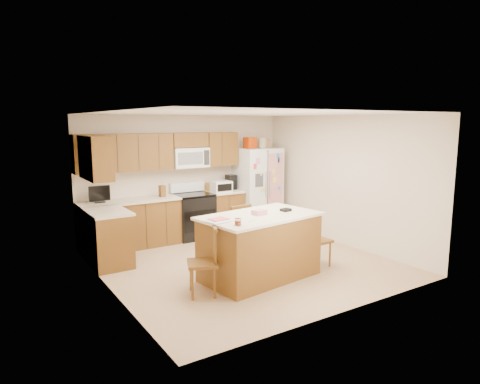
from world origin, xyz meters
TOP-DOWN VIEW (x-y plane):
  - ground at (0.00, 0.00)m, footprint 4.50×4.50m
  - room_shell at (0.00, 0.00)m, footprint 4.60×4.60m
  - cabinetry at (-0.98, 1.79)m, footprint 3.36×1.56m
  - stove at (0.00, 1.94)m, footprint 0.76×0.65m
  - refrigerator at (1.57, 1.87)m, footprint 0.90×0.79m
  - island at (-0.18, -0.68)m, footprint 1.92×1.27m
  - windsor_chair_left at (-1.20, -0.81)m, footprint 0.53×0.54m
  - windsor_chair_back at (-0.12, 0.10)m, footprint 0.48×0.46m
  - windsor_chair_right at (0.92, -0.75)m, footprint 0.40×0.41m

SIDE VIEW (x-z plane):
  - ground at x=0.00m, z-range 0.00..0.00m
  - windsor_chair_right at x=0.92m, z-range -0.03..0.91m
  - windsor_chair_left at x=-1.20m, z-range -0.03..0.94m
  - stove at x=0.00m, z-range -0.09..1.04m
  - windsor_chair_back at x=-0.12m, z-range -0.03..0.99m
  - island at x=-0.18m, z-range -0.04..1.03m
  - cabinetry at x=-0.98m, z-range -0.16..1.99m
  - refrigerator at x=1.57m, z-range -0.10..1.94m
  - room_shell at x=0.00m, z-range 0.18..2.70m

